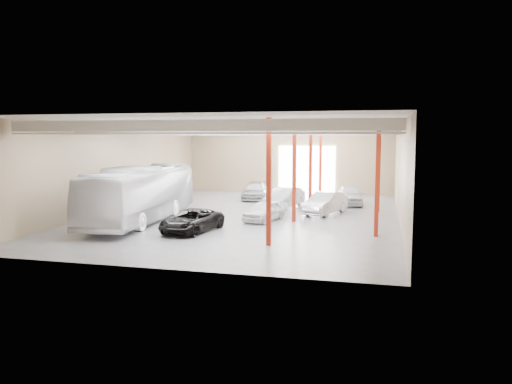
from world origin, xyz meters
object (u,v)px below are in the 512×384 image
at_px(car_row_a, 264,211).
at_px(car_right_far, 350,195).
at_px(coach_bus, 141,194).
at_px(car_row_c, 255,191).
at_px(black_sedan, 192,221).
at_px(car_row_b, 284,198).
at_px(car_right_near, 325,203).

relative_size(car_row_a, car_right_far, 0.84).
xyz_separation_m(coach_bus, car_row_c, (4.71, 14.14, -1.18)).
relative_size(black_sedan, car_row_b, 0.98).
height_order(car_row_a, car_right_near, car_right_near).
distance_m(coach_bus, car_row_b, 12.41).
height_order(car_row_b, car_row_c, car_row_b).
xyz_separation_m(car_row_c, car_right_far, (9.03, -1.79, 0.07)).
relative_size(black_sedan, car_row_a, 1.22).
xyz_separation_m(coach_bus, car_row_a, (8.39, 2.30, -1.24)).
bearing_deg(car_row_b, car_row_c, 138.22).
bearing_deg(car_row_b, car_right_far, 45.06).
bearing_deg(car_row_c, black_sedan, -95.95).
xyz_separation_m(car_row_a, car_row_b, (0.15, 6.64, 0.14)).
bearing_deg(black_sedan, car_row_c, 100.25).
relative_size(coach_bus, car_row_a, 3.35).
bearing_deg(car_row_b, car_row_a, -79.42).
xyz_separation_m(car_right_near, car_right_far, (1.51, 5.91, 0.01)).
xyz_separation_m(black_sedan, car_row_b, (3.61, 11.84, 0.15)).
relative_size(car_row_a, car_row_b, 0.81).
height_order(coach_bus, car_row_b, coach_bus).
bearing_deg(coach_bus, car_row_a, 10.82).
bearing_deg(car_right_far, car_row_b, -155.08).
height_order(car_row_c, car_right_near, car_right_near).
distance_m(car_row_c, car_right_far, 9.21).
height_order(coach_bus, car_right_far, coach_bus).
relative_size(black_sedan, car_right_near, 1.01).
relative_size(coach_bus, black_sedan, 2.75).
bearing_deg(car_row_c, car_right_near, -52.38).
bearing_deg(coach_bus, car_right_far, 37.45).
height_order(black_sedan, car_row_c, car_row_c).
height_order(car_row_a, car_row_c, car_row_c).
bearing_deg(black_sedan, car_right_far, 69.48).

